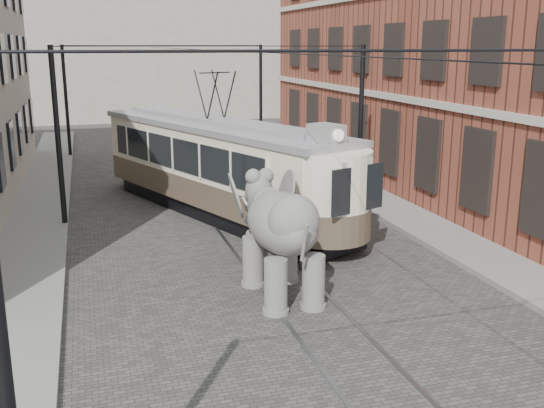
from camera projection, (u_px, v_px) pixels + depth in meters
name	position (u px, v px, depth m)	size (l,w,h in m)	color
ground	(274.00, 269.00, 17.39)	(120.00, 120.00, 0.00)	#464340
tram_rails	(274.00, 268.00, 17.39)	(1.54, 80.00, 0.02)	slate
sidewalk_right	(464.00, 247.00, 19.03)	(2.00, 60.00, 0.15)	slate
sidewalk_left	(22.00, 292.00, 15.58)	(2.00, 60.00, 0.15)	slate
brick_building	(457.00, 44.00, 27.31)	(8.00, 26.00, 12.00)	brown
distant_block	(137.00, 32.00, 52.85)	(28.00, 10.00, 14.00)	gray
catenary	(225.00, 136.00, 21.25)	(11.00, 30.20, 6.00)	black
tram	(216.00, 145.00, 22.39)	(2.66, 12.87, 5.11)	beige
elephant	(282.00, 240.00, 15.16)	(2.60, 4.71, 2.88)	#65625D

